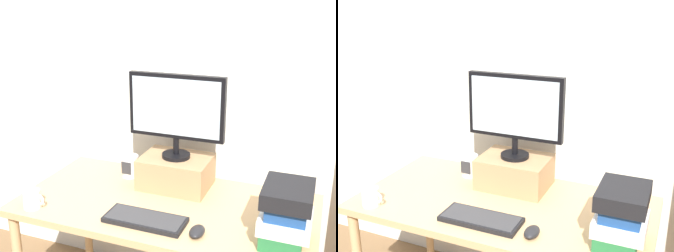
% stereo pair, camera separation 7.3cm
% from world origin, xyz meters
% --- Properties ---
extents(back_wall, '(7.00, 0.08, 2.60)m').
position_xyz_m(back_wall, '(0.00, 0.49, 1.30)').
color(back_wall, silver).
rests_on(back_wall, ground_plane).
extents(desk, '(1.47, 0.74, 0.76)m').
position_xyz_m(desk, '(0.00, 0.00, 0.68)').
color(desk, tan).
rests_on(desk, ground_plane).
extents(riser_box, '(0.37, 0.28, 0.17)m').
position_xyz_m(riser_box, '(-0.02, 0.20, 0.84)').
color(riser_box, '#A87F56').
rests_on(riser_box, desk).
extents(computer_monitor, '(0.51, 0.15, 0.45)m').
position_xyz_m(computer_monitor, '(-0.02, 0.19, 1.18)').
color(computer_monitor, black).
rests_on(computer_monitor, riser_box).
extents(keyboard, '(0.37, 0.16, 0.02)m').
position_xyz_m(keyboard, '(-0.02, -0.21, 0.77)').
color(keyboard, black).
rests_on(keyboard, desk).
extents(computer_mouse, '(0.06, 0.10, 0.04)m').
position_xyz_m(computer_mouse, '(0.24, -0.23, 0.77)').
color(computer_mouse, black).
rests_on(computer_mouse, desk).
extents(book_stack, '(0.21, 0.25, 0.26)m').
position_xyz_m(book_stack, '(0.59, -0.14, 0.89)').
color(book_stack, '#236B38').
rests_on(book_stack, desk).
extents(coffee_mug, '(0.11, 0.08, 0.09)m').
position_xyz_m(coffee_mug, '(-0.58, -0.29, 0.80)').
color(coffee_mug, white).
rests_on(coffee_mug, desk).
extents(desk_speaker, '(0.10, 0.10, 0.12)m').
position_xyz_m(desk_speaker, '(-0.31, 0.22, 0.82)').
color(desk_speaker, silver).
rests_on(desk_speaker, desk).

